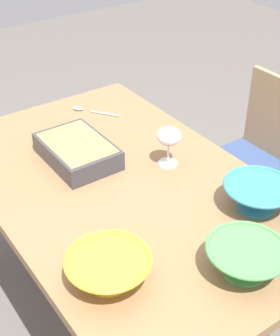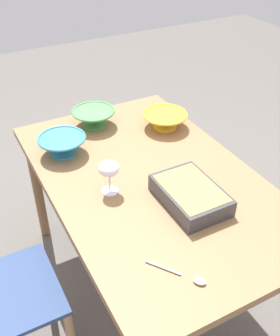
# 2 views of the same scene
# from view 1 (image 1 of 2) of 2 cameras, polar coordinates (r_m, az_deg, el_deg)

# --- Properties ---
(ground_plane) EXTENTS (8.00, 8.00, 0.00)m
(ground_plane) POSITION_cam_1_polar(r_m,az_deg,el_deg) (2.22, -1.56, -17.46)
(ground_plane) COLOR #5B5651
(dining_table) EXTENTS (1.41, 0.87, 0.74)m
(dining_table) POSITION_cam_1_polar(r_m,az_deg,el_deg) (1.74, -1.89, -3.78)
(dining_table) COLOR olive
(dining_table) RESTS_ON ground_plane
(chair) EXTENTS (0.40, 0.43, 0.86)m
(chair) POSITION_cam_1_polar(r_m,az_deg,el_deg) (2.34, 13.32, 0.75)
(chair) COLOR #334772
(chair) RESTS_ON ground_plane
(wine_glass) EXTENTS (0.09, 0.09, 0.15)m
(wine_glass) POSITION_cam_1_polar(r_m,az_deg,el_deg) (1.74, 3.39, 3.52)
(wine_glass) COLOR white
(wine_glass) RESTS_ON dining_table
(casserole_dish) EXTENTS (0.31, 0.21, 0.08)m
(casserole_dish) POSITION_cam_1_polar(r_m,az_deg,el_deg) (1.81, -7.34, 2.07)
(casserole_dish) COLOR #38383D
(casserole_dish) RESTS_ON dining_table
(mixing_bowl) EXTENTS (0.23, 0.23, 0.09)m
(mixing_bowl) POSITION_cam_1_polar(r_m,az_deg,el_deg) (1.38, 12.25, -10.27)
(mixing_bowl) COLOR #4C994C
(mixing_bowl) RESTS_ON dining_table
(small_bowl) EXTENTS (0.24, 0.24, 0.08)m
(small_bowl) POSITION_cam_1_polar(r_m,az_deg,el_deg) (1.33, -3.72, -11.57)
(small_bowl) COLOR yellow
(small_bowl) RESTS_ON dining_table
(serving_bowl) EXTENTS (0.23, 0.23, 0.09)m
(serving_bowl) POSITION_cam_1_polar(r_m,az_deg,el_deg) (1.60, 13.57, -3.08)
(serving_bowl) COLOR teal
(serving_bowl) RESTS_ON dining_table
(serving_spoon) EXTENTS (0.19, 0.14, 0.01)m
(serving_spoon) POSITION_cam_1_polar(r_m,az_deg,el_deg) (2.16, -6.27, 6.76)
(serving_spoon) COLOR silver
(serving_spoon) RESTS_ON dining_table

